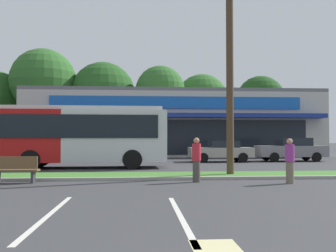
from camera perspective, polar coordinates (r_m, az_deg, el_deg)
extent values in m
cube|color=#427A2D|center=(16.01, -2.20, -7.26)|extent=(56.00, 2.20, 0.12)
cube|color=#99968C|center=(14.80, -2.03, -7.71)|extent=(56.00, 0.24, 0.12)
cube|color=silver|center=(8.59, -17.04, -12.32)|extent=(0.12, 4.80, 0.01)
cube|color=silver|center=(8.11, 1.81, -13.03)|extent=(0.12, 4.80, 0.01)
cube|color=#BCB7AD|center=(38.22, 0.49, -0.02)|extent=(26.03, 12.10, 5.54)
cube|color=black|center=(32.14, 1.38, -1.66)|extent=(21.86, 0.08, 2.88)
cube|color=navy|center=(31.54, 1.49, 1.57)|extent=(24.47, 1.40, 0.35)
cube|color=#1959AD|center=(32.24, 1.38, 3.47)|extent=(20.82, 0.16, 1.00)
cube|color=slate|center=(38.42, 0.49, 4.34)|extent=(26.03, 12.10, 0.30)
cylinder|color=#473323|center=(47.74, -17.87, -0.40)|extent=(0.44, 0.44, 5.36)
sphere|color=#2D6026|center=(48.19, -17.81, 6.23)|extent=(7.70, 7.70, 7.70)
cylinder|color=#473323|center=(46.95, -9.55, -1.31)|extent=(0.44, 0.44, 3.93)
sphere|color=#23511E|center=(47.24, -9.52, 4.59)|extent=(7.71, 7.71, 7.71)
cylinder|color=#473323|center=(45.20, -1.14, -0.65)|extent=(0.44, 0.44, 4.99)
sphere|color=#2D6026|center=(45.53, -1.14, 5.22)|extent=(5.77, 5.77, 5.77)
cylinder|color=#473323|center=(48.77, 5.02, -1.41)|extent=(0.44, 0.44, 3.83)
sphere|color=#2D6026|center=(49.00, 5.00, 3.74)|extent=(6.62, 6.62, 6.62)
cylinder|color=#473323|center=(50.26, 13.43, -1.21)|extent=(0.44, 0.44, 4.12)
sphere|color=#1E4719|center=(50.49, 13.40, 3.72)|extent=(6.08, 6.08, 6.08)
cylinder|color=#4C3826|center=(16.68, 9.03, 11.58)|extent=(0.30, 0.30, 10.87)
cube|color=#B71414|center=(22.16, -23.24, -1.36)|extent=(6.60, 2.74, 2.70)
cube|color=silver|center=(21.16, -7.69, -1.47)|extent=(5.42, 2.70, 2.70)
cube|color=silver|center=(21.57, -16.39, 2.43)|extent=(11.46, 2.62, 0.20)
cube|color=black|center=(20.24, -17.09, -0.02)|extent=(10.92, 0.38, 1.19)
cube|color=black|center=(21.25, -0.39, -0.62)|extent=(0.12, 2.17, 1.51)
cylinder|color=black|center=(22.35, -5.32, -4.57)|extent=(1.01, 0.33, 1.00)
cylinder|color=black|center=(20.01, -5.26, -4.90)|extent=(1.01, 0.33, 1.00)
cylinder|color=black|center=(22.86, -18.11, -4.43)|extent=(1.01, 0.33, 1.00)
cylinder|color=black|center=(20.58, -19.50, -4.72)|extent=(1.01, 0.33, 1.00)
cube|color=brown|center=(14.83, -21.42, -6.06)|extent=(1.60, 0.45, 0.06)
cube|color=brown|center=(14.63, -21.63, -5.02)|extent=(1.60, 0.06, 0.44)
cube|color=#333338|center=(14.69, -19.14, -7.01)|extent=(0.08, 0.36, 0.45)
cube|color=slate|center=(28.24, 17.52, -3.52)|extent=(4.69, 1.75, 0.75)
cube|color=black|center=(28.31, 17.94, -2.21)|extent=(2.11, 1.54, 0.54)
cylinder|color=black|center=(26.96, 15.30, -4.43)|extent=(0.64, 0.22, 0.64)
cylinder|color=black|center=(28.53, 14.18, -4.29)|extent=(0.64, 0.22, 0.64)
cylinder|color=black|center=(28.06, 20.92, -4.27)|extent=(0.64, 0.22, 0.64)
cylinder|color=black|center=(29.58, 19.55, -4.15)|extent=(0.64, 0.22, 0.64)
cube|color=#0C3F1E|center=(27.12, -20.64, -3.59)|extent=(4.78, 1.73, 0.72)
cube|color=black|center=(27.04, -20.14, -2.27)|extent=(2.15, 1.52, 0.53)
cylinder|color=black|center=(28.37, -23.06, -4.21)|extent=(0.64, 0.22, 0.64)
cylinder|color=black|center=(25.96, -18.02, -4.51)|extent=(0.64, 0.22, 0.64)
cylinder|color=black|center=(27.55, -17.20, -4.35)|extent=(0.64, 0.22, 0.64)
cube|color=#9E998C|center=(26.39, 7.70, -3.83)|extent=(4.20, 1.77, 0.64)
cube|color=black|center=(26.42, 8.14, -2.65)|extent=(1.89, 1.56, 0.44)
cylinder|color=black|center=(25.34, 5.20, -4.65)|extent=(0.64, 0.22, 0.64)
cylinder|color=black|center=(27.00, 4.61, -4.48)|extent=(0.64, 0.22, 0.64)
cylinder|color=black|center=(25.89, 10.92, -4.57)|extent=(0.64, 0.22, 0.64)
cylinder|color=black|center=(27.52, 10.00, -4.41)|extent=(0.64, 0.22, 0.64)
cylinder|color=#47423D|center=(14.16, 4.20, -6.64)|extent=(0.27, 0.27, 0.78)
cylinder|color=red|center=(14.12, 4.19, -3.83)|extent=(0.32, 0.32, 0.61)
sphere|color=tan|center=(14.11, 4.19, -2.15)|extent=(0.21, 0.21, 0.21)
cylinder|color=#726651|center=(14.32, 17.43, -6.54)|extent=(0.27, 0.27, 0.76)
cylinder|color=#99338C|center=(14.28, 17.40, -3.81)|extent=(0.32, 0.32, 0.60)
sphere|color=tan|center=(14.27, 17.39, -2.17)|extent=(0.21, 0.21, 0.21)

